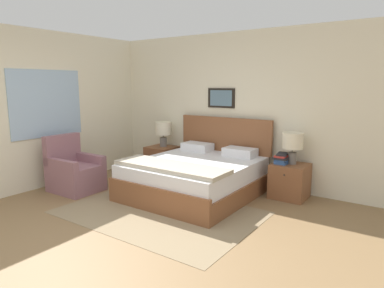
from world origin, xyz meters
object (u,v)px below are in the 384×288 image
Objects in this scene: nightstand_by_door at (290,181)px; table_lamp_near_window at (163,130)px; table_lamp_by_door at (293,143)px; armchair at (74,172)px; nightstand_near_window at (162,160)px; bed at (195,176)px.

nightstand_by_door is 2.59m from table_lamp_near_window.
table_lamp_near_window and table_lamp_by_door have the same top height.
armchair reaches higher than nightstand_by_door.
nightstand_near_window is at bearing -121.17° from table_lamp_near_window.
nightstand_near_window is (-1.27, 0.70, -0.04)m from bed.
armchair is 3.45m from nightstand_by_door.
armchair is 1.71× the size of nightstand_by_door.
bed reaches higher than nightstand_by_door.
table_lamp_near_window is 1.00× the size of table_lamp_by_door.
nightstand_near_window is at bearing 150.94° from bed.
nightstand_near_window is at bearing 180.00° from nightstand_by_door.
armchair is 1.72m from nightstand_near_window.
table_lamp_by_door is at bearing 118.17° from armchair.
table_lamp_by_door is (0.01, 0.03, 0.59)m from nightstand_by_door.
nightstand_near_window is at bearing -179.35° from table_lamp_by_door.
nightstand_near_window and nightstand_by_door have the same top height.
nightstand_near_window is 1.11× the size of table_lamp_by_door.
table_lamp_near_window is at bearing 180.00° from table_lamp_by_door.
nightstand_near_window is (0.49, 1.65, -0.03)m from armchair.
bed is at bearing -30.40° from table_lamp_near_window.
table_lamp_near_window is (0.02, 0.03, 0.59)m from nightstand_near_window.
bed is 4.05× the size of table_lamp_near_window.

